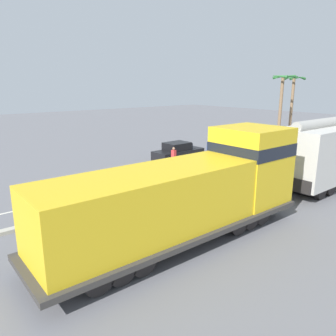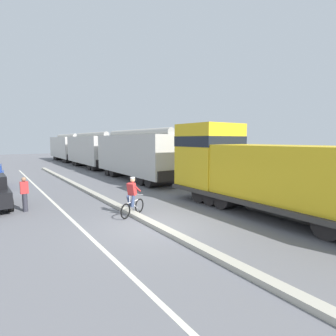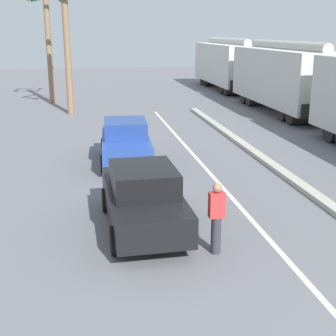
{
  "view_description": "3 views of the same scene",
  "coord_description": "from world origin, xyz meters",
  "px_view_note": "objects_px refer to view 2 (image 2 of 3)",
  "views": [
    {
      "loc": [
        14.07,
        -9.85,
        6.07
      ],
      "look_at": [
        -0.8,
        2.17,
        1.15
      ],
      "focal_mm": 35.0,
      "sensor_mm": 36.0,
      "label": 1
    },
    {
      "loc": [
        -5.13,
        -8.46,
        3.35
      ],
      "look_at": [
        2.46,
        2.53,
        1.89
      ],
      "focal_mm": 28.0,
      "sensor_mm": 36.0,
      "label": 2
    },
    {
      "loc": [
        -6.49,
        -3.93,
        4.73
      ],
      "look_at": [
        -4.2,
        9.12,
        0.83
      ],
      "focal_mm": 50.0,
      "sensor_mm": 36.0,
      "label": 3
    }
  ],
  "objects_px": {
    "hopper_car_trailing": "(67,148)",
    "pedestrian_by_cars": "(25,194)",
    "hopper_car_lead": "(137,155)",
    "cyclist": "(132,198)",
    "hopper_car_middle": "(91,150)",
    "locomotive": "(264,174)"
  },
  "relations": [
    {
      "from": "locomotive",
      "to": "hopper_car_lead",
      "type": "height_order",
      "value": "locomotive"
    },
    {
      "from": "locomotive",
      "to": "hopper_car_trailing",
      "type": "relative_size",
      "value": 1.1
    },
    {
      "from": "cyclist",
      "to": "hopper_car_trailing",
      "type": "bearing_deg",
      "value": 81.01
    },
    {
      "from": "hopper_car_lead",
      "to": "hopper_car_middle",
      "type": "distance_m",
      "value": 11.6
    },
    {
      "from": "locomotive",
      "to": "cyclist",
      "type": "xyz_separation_m",
      "value": [
        -5.13,
        2.96,
        -0.98
      ]
    },
    {
      "from": "hopper_car_lead",
      "to": "cyclist",
      "type": "xyz_separation_m",
      "value": [
        -5.13,
        -9.19,
        -1.26
      ]
    },
    {
      "from": "hopper_car_middle",
      "to": "hopper_car_trailing",
      "type": "height_order",
      "value": "same"
    },
    {
      "from": "pedestrian_by_cars",
      "to": "hopper_car_middle",
      "type": "bearing_deg",
      "value": 62.72
    },
    {
      "from": "hopper_car_middle",
      "to": "cyclist",
      "type": "distance_m",
      "value": 21.45
    },
    {
      "from": "hopper_car_middle",
      "to": "pedestrian_by_cars",
      "type": "xyz_separation_m",
      "value": [
        -8.93,
        -17.31,
        -1.23
      ]
    },
    {
      "from": "hopper_car_lead",
      "to": "hopper_car_middle",
      "type": "height_order",
      "value": "same"
    },
    {
      "from": "hopper_car_trailing",
      "to": "cyclist",
      "type": "distance_m",
      "value": 32.82
    },
    {
      "from": "hopper_car_lead",
      "to": "cyclist",
      "type": "relative_size",
      "value": 6.18
    },
    {
      "from": "hopper_car_middle",
      "to": "hopper_car_trailing",
      "type": "bearing_deg",
      "value": 90.0
    },
    {
      "from": "hopper_car_middle",
      "to": "pedestrian_by_cars",
      "type": "relative_size",
      "value": 6.54
    },
    {
      "from": "hopper_car_middle",
      "to": "hopper_car_lead",
      "type": "bearing_deg",
      "value": -90.0
    },
    {
      "from": "hopper_car_lead",
      "to": "pedestrian_by_cars",
      "type": "relative_size",
      "value": 6.54
    },
    {
      "from": "locomotive",
      "to": "pedestrian_by_cars",
      "type": "relative_size",
      "value": 7.17
    },
    {
      "from": "hopper_car_trailing",
      "to": "hopper_car_lead",
      "type": "bearing_deg",
      "value": -90.0
    },
    {
      "from": "hopper_car_trailing",
      "to": "pedestrian_by_cars",
      "type": "xyz_separation_m",
      "value": [
        -8.93,
        -28.91,
        -1.23
      ]
    },
    {
      "from": "hopper_car_lead",
      "to": "pedestrian_by_cars",
      "type": "distance_m",
      "value": 10.67
    },
    {
      "from": "hopper_car_trailing",
      "to": "pedestrian_by_cars",
      "type": "height_order",
      "value": "hopper_car_trailing"
    }
  ]
}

